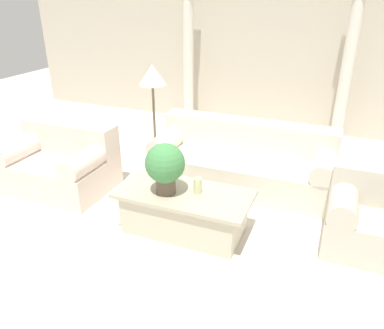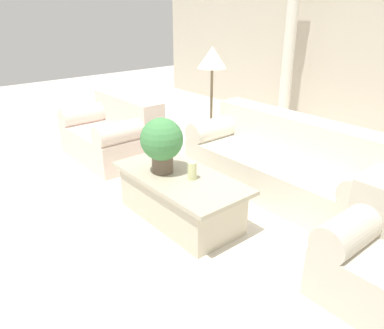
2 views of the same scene
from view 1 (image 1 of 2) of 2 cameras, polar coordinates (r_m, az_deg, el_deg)
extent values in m
plane|color=silver|center=(4.49, 0.28, -7.05)|extent=(16.00, 16.00, 0.00)
cube|color=beige|center=(7.11, 11.16, 18.25)|extent=(10.00, 0.06, 3.20)
cube|color=beige|center=(4.99, 7.41, -1.06)|extent=(2.33, 0.92, 0.41)
cube|color=beige|center=(5.10, 8.57, 4.44)|extent=(2.33, 0.32, 0.40)
cylinder|color=beige|center=(5.19, -3.37, 3.84)|extent=(0.28, 0.92, 0.28)
cylinder|color=beige|center=(4.74, 19.62, 0.24)|extent=(0.28, 0.92, 0.28)
cube|color=beige|center=(5.19, -19.49, -1.30)|extent=(1.32, 0.92, 0.41)
cube|color=beige|center=(5.24, -18.04, 4.04)|extent=(1.32, 0.32, 0.40)
cylinder|color=beige|center=(5.42, -24.13, 2.56)|extent=(0.28, 0.92, 0.28)
cylinder|color=beige|center=(4.75, -15.24, 0.90)|extent=(0.28, 0.92, 0.28)
cube|color=beige|center=(4.04, -1.18, -7.40)|extent=(1.24, 0.60, 0.43)
cube|color=#B3A98F|center=(3.92, -1.21, -4.51)|extent=(1.41, 0.69, 0.04)
cylinder|color=brown|center=(3.88, -4.02, -3.21)|extent=(0.21, 0.21, 0.16)
sphere|color=#428447|center=(3.77, -4.14, 0.20)|extent=(0.41, 0.41, 0.41)
cylinder|color=beige|center=(3.86, 0.87, -3.24)|extent=(0.08, 0.08, 0.17)
cylinder|color=brown|center=(5.62, -5.47, -0.02)|extent=(0.24, 0.24, 0.03)
cylinder|color=brown|center=(5.39, -5.73, 5.85)|extent=(0.04, 0.04, 1.19)
cone|color=silver|center=(5.20, -6.08, 13.45)|extent=(0.38, 0.38, 0.27)
cylinder|color=silver|center=(7.17, -0.55, 15.45)|extent=(0.19, 0.19, 2.39)
cylinder|color=silver|center=(6.62, 22.47, 12.83)|extent=(0.19, 0.19, 2.39)
cube|color=beige|center=(4.19, 25.24, -9.07)|extent=(0.83, 0.79, 0.41)
cube|color=beige|center=(4.22, 26.14, -2.77)|extent=(0.83, 0.28, 0.38)
cylinder|color=beige|center=(4.02, 22.08, -5.13)|extent=(0.28, 0.79, 0.28)
camera|label=2|loc=(1.70, 64.92, -3.55)|focal=35.00mm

